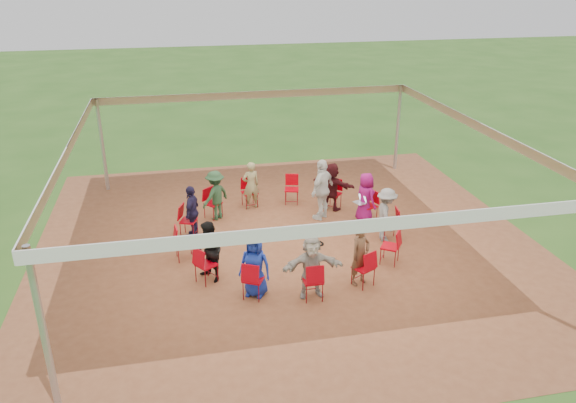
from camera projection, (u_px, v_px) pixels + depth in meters
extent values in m
plane|color=#2D561B|center=(288.00, 243.00, 14.88)|extent=(80.00, 80.00, 0.00)
plane|color=brown|center=(288.00, 243.00, 14.88)|extent=(13.00, 13.00, 0.00)
cylinder|color=#B2B2B7|center=(43.00, 330.00, 8.85)|extent=(0.12, 0.12, 3.00)
cylinder|color=#B2B2B7|center=(102.00, 146.00, 17.86)|extent=(0.12, 0.12, 3.00)
cylinder|color=#B2B2B7|center=(398.00, 128.00, 19.75)|extent=(0.12, 0.12, 3.00)
plane|color=white|center=(288.00, 134.00, 13.72)|extent=(10.30, 10.30, 0.00)
cube|color=white|center=(353.00, 227.00, 9.12)|extent=(10.30, 0.03, 0.24)
cube|color=white|center=(256.00, 95.00, 18.40)|extent=(10.30, 0.03, 0.24)
cube|color=white|center=(67.00, 152.00, 12.79)|extent=(0.03, 10.30, 0.24)
cube|color=white|center=(480.00, 127.00, 14.73)|extent=(0.03, 10.30, 0.24)
imported|color=#890E60|center=(366.00, 198.00, 15.87)|extent=(0.62, 0.81, 1.46)
imported|color=#3D0F13|center=(332.00, 186.00, 16.67)|extent=(1.35, 1.28, 1.46)
imported|color=#908958|center=(251.00, 185.00, 16.76)|extent=(0.60, 0.46, 1.46)
imported|color=#234529|center=(215.00, 195.00, 16.04)|extent=(1.02, 0.97, 1.46)
imported|color=#1F1A3C|center=(192.00, 211.00, 14.98)|extent=(0.72, 0.96, 1.46)
imported|color=black|center=(210.00, 252.00, 12.87)|extent=(0.74, 0.82, 1.46)
imported|color=#172D99|center=(255.00, 265.00, 12.30)|extent=(0.82, 0.69, 1.46)
imported|color=#ADA59A|center=(312.00, 266.00, 12.25)|extent=(1.36, 0.51, 1.46)
imported|color=brown|center=(360.00, 255.00, 12.74)|extent=(0.63, 0.55, 1.46)
imported|color=gray|center=(386.00, 215.00, 14.79)|extent=(0.58, 0.99, 1.46)
imported|color=silver|center=(322.00, 189.00, 16.00)|extent=(1.13, 1.12, 1.79)
torus|color=black|center=(317.00, 243.00, 14.83)|extent=(0.34, 0.34, 0.03)
torus|color=black|center=(319.00, 244.00, 14.80)|extent=(0.28, 0.28, 0.03)
cube|color=#B7B7BC|center=(359.00, 203.00, 15.81)|extent=(0.33, 0.40, 0.02)
cube|color=#B7B7BC|center=(363.00, 198.00, 15.82)|extent=(0.18, 0.34, 0.22)
cube|color=#CCE0FF|center=(362.00, 198.00, 15.82)|extent=(0.15, 0.29, 0.18)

